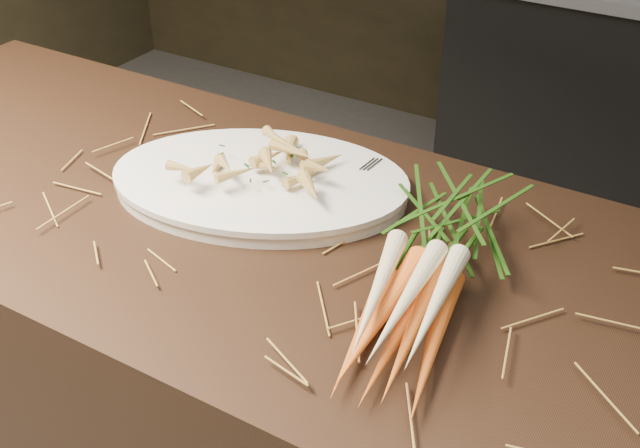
{
  "coord_description": "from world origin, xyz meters",
  "views": [
    {
      "loc": [
        0.38,
        -0.55,
        1.59
      ],
      "look_at": [
        -0.11,
        0.27,
        0.96
      ],
      "focal_mm": 45.0,
      "sensor_mm": 36.0,
      "label": 1
    }
  ],
  "objects": [
    {
      "name": "straw_bedding",
      "position": [
        0.0,
        0.3,
        0.91
      ],
      "size": [
        1.4,
        0.6,
        0.02
      ],
      "primitive_type": null,
      "color": "#9B6828",
      "rests_on": "main_counter"
    },
    {
      "name": "root_veg_bunch",
      "position": [
        0.05,
        0.3,
        0.95
      ],
      "size": [
        0.23,
        0.52,
        0.1
      ],
      "rotation": [
        0.0,
        0.0,
        0.14
      ],
      "color": "#CA4C13",
      "rests_on": "main_counter"
    },
    {
      "name": "serving_platter",
      "position": [
        -0.29,
        0.38,
        0.91
      ],
      "size": [
        0.57,
        0.47,
        0.03
      ],
      "primitive_type": null,
      "rotation": [
        0.0,
        0.0,
        0.34
      ],
      "color": "white",
      "rests_on": "main_counter"
    },
    {
      "name": "roasted_veg_heap",
      "position": [
        -0.29,
        0.38,
        0.95
      ],
      "size": [
        0.28,
        0.24,
        0.05
      ],
      "primitive_type": null,
      "rotation": [
        0.0,
        0.0,
        0.34
      ],
      "color": "#A37F42",
      "rests_on": "serving_platter"
    },
    {
      "name": "serving_fork",
      "position": [
        -0.12,
        0.41,
        0.93
      ],
      "size": [
        0.03,
        0.19,
        0.0
      ],
      "primitive_type": "cube",
      "rotation": [
        0.0,
        0.0,
        -0.06
      ],
      "color": "silver",
      "rests_on": "serving_platter"
    }
  ]
}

